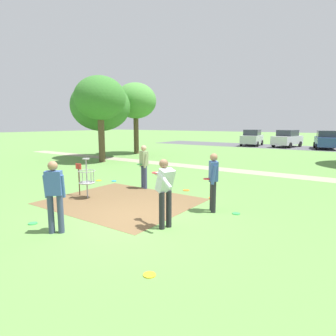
% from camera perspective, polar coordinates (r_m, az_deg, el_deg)
% --- Properties ---
extents(ground_plane, '(160.00, 160.00, 0.00)m').
position_cam_1_polar(ground_plane, '(7.75, -5.86, -10.32)').
color(ground_plane, '#5B8942').
extents(dirt_tee_pad, '(4.58, 3.86, 0.01)m').
position_cam_1_polar(dirt_tee_pad, '(9.56, -9.32, -6.62)').
color(dirt_tee_pad, brown).
rests_on(dirt_tee_pad, ground).
extents(disc_golf_basket, '(0.98, 0.58, 1.39)m').
position_cam_1_polar(disc_golf_basket, '(10.11, -16.20, -1.63)').
color(disc_golf_basket, '#9E9EA3').
rests_on(disc_golf_basket, ground).
extents(player_foreground_watching, '(0.45, 0.48, 1.71)m').
position_cam_1_polar(player_foreground_watching, '(8.28, 9.07, -2.19)').
color(player_foreground_watching, '#232328').
rests_on(player_foreground_watching, ground).
extents(player_throwing, '(0.47, 0.45, 1.71)m').
position_cam_1_polar(player_throwing, '(7.07, -21.88, -4.65)').
color(player_throwing, '#384260').
rests_on(player_throwing, ground).
extents(player_waiting_left, '(1.00, 0.73, 1.71)m').
position_cam_1_polar(player_waiting_left, '(6.88, -0.63, -4.20)').
color(player_waiting_left, '#232328').
rests_on(player_waiting_left, ground).
extents(player_waiting_right, '(0.49, 0.45, 1.71)m').
position_cam_1_polar(player_waiting_right, '(11.16, -4.89, 0.78)').
color(player_waiting_right, '#384260').
rests_on(player_waiting_right, ground).
extents(frisbee_near_basket, '(0.23, 0.23, 0.02)m').
position_cam_1_polar(frisbee_near_basket, '(8.20, -25.56, -10.02)').
color(frisbee_near_basket, green).
rests_on(frisbee_near_basket, ground).
extents(frisbee_by_tee, '(0.25, 0.25, 0.02)m').
position_cam_1_polar(frisbee_by_tee, '(13.12, -13.74, -2.47)').
color(frisbee_by_tee, gold).
rests_on(frisbee_by_tee, ground).
extents(frisbee_mid_grass, '(0.21, 0.21, 0.02)m').
position_cam_1_polar(frisbee_mid_grass, '(5.15, -3.75, -20.66)').
color(frisbee_mid_grass, gold).
rests_on(frisbee_mid_grass, ground).
extents(frisbee_far_left, '(0.25, 0.25, 0.02)m').
position_cam_1_polar(frisbee_far_left, '(10.94, 3.69, -4.48)').
color(frisbee_far_left, orange).
rests_on(frisbee_far_left, ground).
extents(frisbee_far_right, '(0.24, 0.24, 0.02)m').
position_cam_1_polar(frisbee_far_right, '(9.94, 8.89, -5.96)').
color(frisbee_far_right, orange).
rests_on(frisbee_far_right, ground).
extents(frisbee_scattered_a, '(0.22, 0.22, 0.02)m').
position_cam_1_polar(frisbee_scattered_a, '(8.40, 13.55, -8.90)').
color(frisbee_scattered_a, green).
rests_on(frisbee_scattered_a, ground).
extents(frisbee_scattered_b, '(0.21, 0.21, 0.02)m').
position_cam_1_polar(frisbee_scattered_b, '(12.87, -10.82, -2.58)').
color(frisbee_scattered_b, '#1E93DB').
rests_on(frisbee_scattered_b, ground).
extents(tree_near_right, '(3.45, 3.45, 5.87)m').
position_cam_1_polar(tree_near_right, '(24.33, -6.54, 13.19)').
color(tree_near_right, brown).
rests_on(tree_near_right, ground).
extents(tree_mid_left, '(3.33, 3.33, 5.59)m').
position_cam_1_polar(tree_mid_left, '(19.41, -13.51, 13.41)').
color(tree_mid_left, brown).
rests_on(tree_mid_left, ground).
extents(tree_far_left, '(4.35, 4.35, 5.68)m').
position_cam_1_polar(tree_far_left, '(22.02, -13.43, 12.03)').
color(tree_far_left, '#422D1E').
rests_on(tree_far_left, ground).
extents(parking_lot_strip, '(36.00, 6.00, 0.01)m').
position_cam_1_polar(parking_lot_strip, '(33.02, 26.46, 3.61)').
color(parking_lot_strip, '#4C4C51').
rests_on(parking_lot_strip, ground).
extents(parked_car_leftmost, '(2.32, 4.37, 1.84)m').
position_cam_1_polar(parked_car_leftmost, '(34.16, 16.57, 5.87)').
color(parked_car_leftmost, '#B2B7BC').
rests_on(parked_car_leftmost, ground).
extents(parked_car_center_left, '(2.57, 4.47, 1.84)m').
position_cam_1_polar(parked_car_center_left, '(33.48, 22.87, 5.48)').
color(parked_car_center_left, silver).
rests_on(parked_car_center_left, ground).
extents(parked_car_center_right, '(2.62, 4.48, 1.84)m').
position_cam_1_polar(parked_car_center_right, '(32.59, 29.18, 4.98)').
color(parked_car_center_right, '#2D4784').
rests_on(parked_car_center_right, ground).
extents(gravel_path, '(40.00, 1.27, 0.00)m').
position_cam_1_polar(gravel_path, '(15.58, 16.45, -0.82)').
color(gravel_path, gray).
rests_on(gravel_path, ground).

